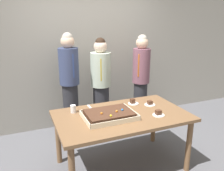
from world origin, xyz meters
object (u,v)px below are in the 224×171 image
at_px(plated_slice_near_right, 150,104).
at_px(person_striped_tie_right, 70,84).
at_px(person_green_shirt_behind, 101,84).
at_px(person_serving_front, 141,79).
at_px(cake_server_utensil, 90,107).
at_px(party_table, 122,121).
at_px(drink_cup_nearest, 73,109).
at_px(sheet_cake, 109,115).
at_px(plated_slice_far_left, 158,114).
at_px(plated_slice_near_left, 133,102).

height_order(plated_slice_near_right, person_striped_tie_right, person_striped_tie_right).
bearing_deg(person_green_shirt_behind, person_serving_front, 96.20).
relative_size(plated_slice_near_right, cake_server_utensil, 0.75).
relative_size(party_table, person_striped_tie_right, 0.97).
height_order(drink_cup_nearest, cake_server_utensil, drink_cup_nearest).
distance_m(party_table, cake_server_utensil, 0.49).
distance_m(sheet_cake, drink_cup_nearest, 0.49).
bearing_deg(plated_slice_far_left, cake_server_utensil, 141.57).
bearing_deg(plated_slice_near_left, plated_slice_far_left, -77.13).
distance_m(drink_cup_nearest, cake_server_utensil, 0.26).
distance_m(drink_cup_nearest, person_serving_front, 1.57).
xyz_separation_m(plated_slice_near_right, plated_slice_far_left, (-0.09, -0.35, 0.00)).
height_order(plated_slice_far_left, cake_server_utensil, plated_slice_far_left).
height_order(plated_slice_near_left, plated_slice_near_right, plated_slice_near_left).
distance_m(drink_cup_nearest, person_green_shirt_behind, 1.07).
distance_m(plated_slice_near_left, person_green_shirt_behind, 0.86).
bearing_deg(cake_server_utensil, sheet_cake, -72.87).
bearing_deg(person_serving_front, plated_slice_near_right, 23.36).
xyz_separation_m(plated_slice_near_right, drink_cup_nearest, (-1.06, 0.15, 0.03)).
relative_size(sheet_cake, plated_slice_near_left, 4.19).
distance_m(party_table, person_serving_front, 1.33).
relative_size(drink_cup_nearest, person_serving_front, 0.06).
height_order(cake_server_utensil, person_striped_tie_right, person_striped_tie_right).
bearing_deg(plated_slice_near_right, party_table, -163.61).
relative_size(person_serving_front, person_green_shirt_behind, 1.02).
relative_size(plated_slice_far_left, person_serving_front, 0.09).
distance_m(person_green_shirt_behind, person_striped_tie_right, 0.54).
relative_size(plated_slice_near_left, drink_cup_nearest, 1.50).
relative_size(cake_server_utensil, person_striped_tie_right, 0.12).
xyz_separation_m(person_green_shirt_behind, person_striped_tie_right, (-0.54, -0.01, 0.06)).
bearing_deg(party_table, plated_slice_near_right, 16.39).
relative_size(sheet_cake, plated_slice_far_left, 4.19).
bearing_deg(person_striped_tie_right, plated_slice_near_left, 29.21).
bearing_deg(drink_cup_nearest, plated_slice_near_right, -8.05).
bearing_deg(cake_server_utensil, person_green_shirt_behind, 60.18).
xyz_separation_m(sheet_cake, drink_cup_nearest, (-0.37, 0.32, 0.01)).
distance_m(sheet_cake, person_green_shirt_behind, 1.19).
bearing_deg(plated_slice_near_left, person_striped_tie_right, 130.42).
distance_m(sheet_cake, plated_slice_far_left, 0.62).
bearing_deg(person_serving_front, plated_slice_near_left, 8.41).
height_order(sheet_cake, drink_cup_nearest, same).
xyz_separation_m(plated_slice_near_right, person_green_shirt_behind, (-0.38, 0.97, 0.07)).
height_order(party_table, person_striped_tie_right, person_striped_tie_right).
bearing_deg(person_serving_front, plated_slice_far_left, 25.28).
height_order(plated_slice_near_right, person_green_shirt_behind, person_green_shirt_behind).
bearing_deg(plated_slice_near_right, plated_slice_near_left, 146.75).
bearing_deg(person_green_shirt_behind, sheet_cake, 0.01).
height_order(plated_slice_near_right, plated_slice_far_left, plated_slice_far_left).
distance_m(plated_slice_near_left, plated_slice_far_left, 0.49).
distance_m(plated_slice_far_left, drink_cup_nearest, 1.09).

